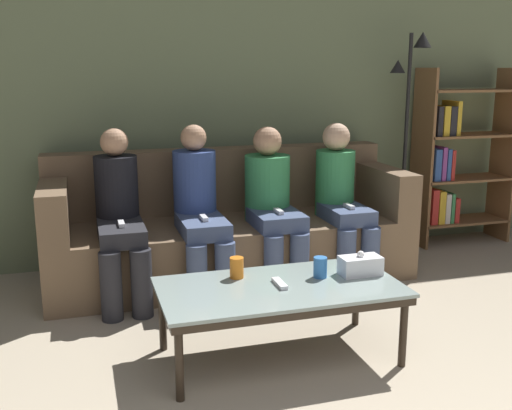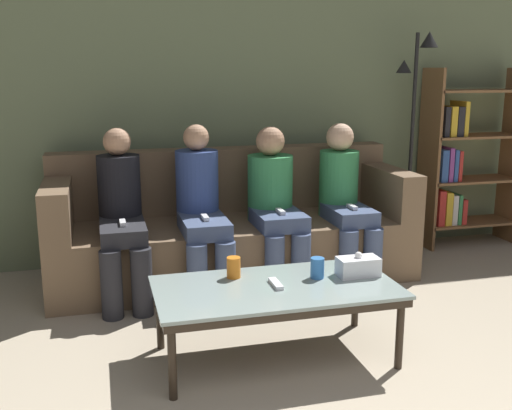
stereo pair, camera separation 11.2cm
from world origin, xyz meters
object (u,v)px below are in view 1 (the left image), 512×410
object	(u,v)px
cup_near_right	(237,268)
game_remote	(280,283)
couch	(228,231)
bookshelf	(452,162)
tissue_box	(360,265)
seated_person_mid_right	(272,201)
seated_person_mid_left	(199,207)
cup_near_left	(320,267)
seated_person_right_end	(341,197)
coffee_table	(280,292)
seated_person_left_end	(119,213)
standing_lamp	(408,121)

from	to	relation	value
cup_near_right	game_remote	xyz separation A→B (m)	(0.18, -0.17, -0.05)
couch	bookshelf	world-z (taller)	bookshelf
tissue_box	seated_person_mid_right	bearing A→B (deg)	97.44
seated_person_mid_left	game_remote	bearing A→B (deg)	-79.92
cup_near_left	seated_person_right_end	world-z (taller)	seated_person_right_end
cup_near_right	bookshelf	xyz separation A→B (m)	(2.28, 1.44, 0.25)
coffee_table	tissue_box	size ratio (longest dim) A/B	5.61
couch	coffee_table	bearing A→B (deg)	-92.80
game_remote	tissue_box	bearing A→B (deg)	4.13
couch	game_remote	world-z (taller)	couch
bookshelf	seated_person_mid_right	size ratio (longest dim) A/B	1.37
cup_near_right	seated_person_mid_right	xyz separation A→B (m)	(0.51, 0.95, 0.13)
game_remote	seated_person_right_end	distance (m)	1.40
game_remote	bookshelf	bearing A→B (deg)	37.57
couch	cup_near_right	xyz separation A→B (m)	(-0.25, -1.17, 0.13)
bookshelf	seated_person_left_end	xyz separation A→B (m)	(-2.81, -0.53, -0.13)
seated_person_right_end	seated_person_mid_left	bearing A→B (deg)	-179.12
cup_near_right	standing_lamp	size ratio (longest dim) A/B	0.06
seated_person_left_end	bookshelf	bearing A→B (deg)	10.61
cup_near_left	seated_person_mid_left	distance (m)	1.13
standing_lamp	seated_person_mid_left	xyz separation A→B (m)	(-1.76, -0.38, -0.50)
standing_lamp	seated_person_mid_left	size ratio (longest dim) A/B	1.57
bookshelf	standing_lamp	size ratio (longest dim) A/B	0.85
cup_near_left	seated_person_left_end	bearing A→B (deg)	132.83
seated_person_left_end	couch	bearing A→B (deg)	18.03
cup_near_right	tissue_box	distance (m)	0.66
cup_near_left	game_remote	size ratio (longest dim) A/B	0.74
cup_near_left	seated_person_mid_right	distance (m)	1.08
coffee_table	tissue_box	distance (m)	0.48
cup_near_left	seated_person_mid_right	xyz separation A→B (m)	(0.08, 1.07, 0.13)
couch	tissue_box	xyz separation A→B (m)	(0.40, -1.31, 0.12)
tissue_box	seated_person_right_end	world-z (taller)	seated_person_right_end
bookshelf	game_remote	bearing A→B (deg)	-142.43
standing_lamp	seated_person_right_end	xyz separation A→B (m)	(-0.72, -0.36, -0.50)
game_remote	bookshelf	distance (m)	2.66
cup_near_right	game_remote	bearing A→B (deg)	-43.92
bookshelf	seated_person_left_end	size ratio (longest dim) A/B	1.34
bookshelf	standing_lamp	distance (m)	0.66
tissue_box	seated_person_mid_left	distance (m)	1.26
coffee_table	cup_near_right	size ratio (longest dim) A/B	11.10
cup_near_right	game_remote	size ratio (longest dim) A/B	0.74
game_remote	bookshelf	xyz separation A→B (m)	(2.10, 1.61, 0.30)
seated_person_left_end	seated_person_mid_right	bearing A→B (deg)	1.79
standing_lamp	seated_person_right_end	world-z (taller)	standing_lamp
game_remote	seated_person_mid_right	bearing A→B (deg)	73.80
couch	game_remote	xyz separation A→B (m)	(-0.07, -1.34, 0.08)
game_remote	seated_person_right_end	world-z (taller)	seated_person_right_end
game_remote	seated_person_left_end	bearing A→B (deg)	123.30
standing_lamp	seated_person_mid_left	bearing A→B (deg)	-167.86
coffee_table	seated_person_right_end	world-z (taller)	seated_person_right_end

